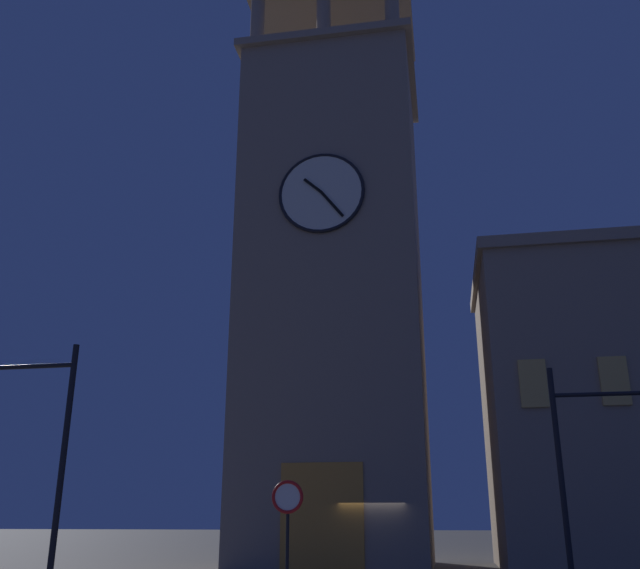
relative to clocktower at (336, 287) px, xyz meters
The scene contains 4 objects.
clocktower is the anchor object (origin of this frame).
traffic_signal_near 16.52m from the clocktower, 130.87° to the left, with size 4.45×0.41×6.03m.
traffic_signal_mid 17.84m from the clocktower, 67.45° to the left, with size 4.15×0.41×6.32m.
no_horn_sign 17.45m from the clocktower, 93.78° to the left, with size 0.78×0.14×2.82m.
Camera 1 is at (-2.82, 27.88, 1.94)m, focal length 38.60 mm.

